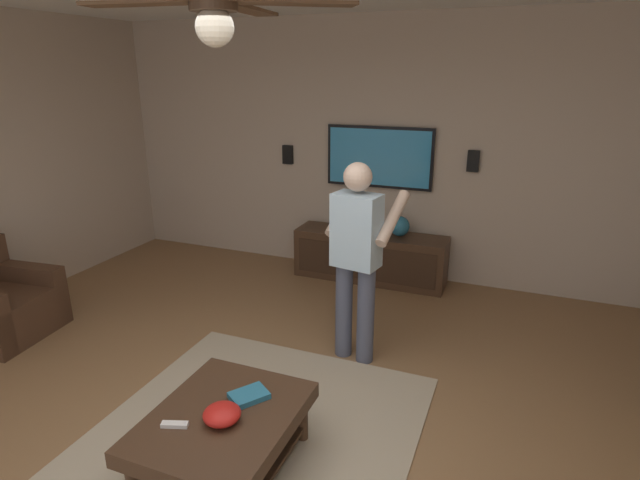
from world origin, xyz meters
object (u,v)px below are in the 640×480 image
(book, at_px, (249,396))
(wall_speaker_left, at_px, (473,161))
(remote_white, at_px, (175,425))
(wall_speaker_right, at_px, (288,155))
(media_console, at_px, (370,257))
(tv, at_px, (379,157))
(vase_round, at_px, (400,226))
(person_standing, at_px, (357,252))
(ceiling_fan, at_px, (215,8))
(coffee_table, at_px, (223,429))
(bowl, at_px, (222,414))

(book, xyz_separation_m, wall_speaker_left, (3.24, -0.88, 0.97))
(remote_white, relative_size, wall_speaker_right, 0.68)
(media_console, relative_size, remote_white, 11.33)
(media_console, bearing_deg, book, 2.32)
(tv, xyz_separation_m, book, (-3.22, -0.12, -0.95))
(tv, relative_size, vase_round, 5.46)
(wall_speaker_right, bearing_deg, person_standing, -141.95)
(wall_speaker_left, bearing_deg, remote_white, 162.51)
(wall_speaker_left, relative_size, wall_speaker_right, 1.00)
(wall_speaker_right, height_order, ceiling_fan, ceiling_fan)
(coffee_table, xyz_separation_m, wall_speaker_right, (3.43, 1.18, 1.03))
(tv, xyz_separation_m, wall_speaker_right, (0.01, 1.13, -0.04))
(bowl, bearing_deg, media_console, 1.56)
(coffee_table, relative_size, wall_speaker_left, 4.55)
(tv, xyz_separation_m, wall_speaker_left, (0.01, -1.01, 0.02))
(bowl, bearing_deg, tv, 1.45)
(coffee_table, xyz_separation_m, person_standing, (1.53, -0.31, 0.64))
(vase_round, distance_m, wall_speaker_right, 1.60)
(wall_speaker_left, bearing_deg, ceiling_fan, 168.18)
(tv, relative_size, remote_white, 8.00)
(wall_speaker_left, xyz_separation_m, ceiling_fan, (-3.58, 0.75, 1.15))
(coffee_table, height_order, wall_speaker_right, wall_speaker_right)
(person_standing, xyz_separation_m, vase_round, (1.69, 0.05, -0.27))
(media_console, distance_m, person_standing, 1.81)
(tv, distance_m, book, 3.36)
(coffee_table, height_order, vase_round, vase_round)
(remote_white, bearing_deg, coffee_table, -153.86)
(media_console, relative_size, tv, 1.42)
(media_console, bearing_deg, tv, -180.00)
(remote_white, height_order, wall_speaker_left, wall_speaker_left)
(tv, bearing_deg, vase_round, 57.15)
(media_console, bearing_deg, vase_round, 97.06)
(bowl, bearing_deg, remote_white, 121.32)
(tv, height_order, wall_speaker_left, tv)
(person_standing, bearing_deg, media_console, 22.27)
(coffee_table, distance_m, vase_round, 3.24)
(coffee_table, bearing_deg, bowl, -147.00)
(coffee_table, relative_size, vase_round, 4.55)
(vase_round, bearing_deg, wall_speaker_left, -72.74)
(tv, relative_size, book, 5.46)
(tv, bearing_deg, wall_speaker_left, 90.75)
(book, distance_m, vase_round, 3.04)
(wall_speaker_right, bearing_deg, wall_speaker_left, -90.00)
(vase_round, xyz_separation_m, ceiling_fan, (-3.36, 0.06, 1.87))
(vase_round, height_order, ceiling_fan, ceiling_fan)
(person_standing, bearing_deg, vase_round, 11.57)
(remote_white, xyz_separation_m, vase_round, (3.41, -0.45, 0.25))
(vase_round, bearing_deg, wall_speaker_right, 81.50)
(person_standing, height_order, remote_white, person_standing)
(tv, distance_m, ceiling_fan, 3.76)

